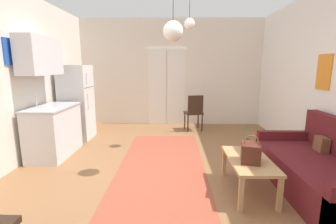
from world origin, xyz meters
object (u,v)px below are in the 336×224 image
at_px(couch, 325,172).
at_px(pendant_lamp_far, 189,24).
at_px(accent_chair, 194,111).
at_px(refrigerator, 77,103).
at_px(bamboo_vase, 246,145).
at_px(coffee_table, 249,163).
at_px(handbag, 251,152).
at_px(pendant_lamp_near, 173,31).

distance_m(couch, pendant_lamp_far, 3.16).
relative_size(couch, accent_chair, 2.11).
xyz_separation_m(refrigerator, accent_chair, (2.64, 0.69, -0.31)).
relative_size(bamboo_vase, accent_chair, 0.43).
bearing_deg(accent_chair, pendant_lamp_far, 68.68).
xyz_separation_m(coffee_table, pendant_lamp_far, (-0.68, 1.72, 1.98)).
xyz_separation_m(coffee_table, handbag, (-0.02, -0.09, 0.18)).
height_order(couch, pendant_lamp_far, pendant_lamp_far).
bearing_deg(coffee_table, handbag, -102.43).
xyz_separation_m(couch, handbag, (-0.99, -0.10, 0.29)).
relative_size(coffee_table, handbag, 2.86).
height_order(couch, handbag, couch).
relative_size(couch, pendant_lamp_far, 3.31).
bearing_deg(handbag, accent_chair, 97.99).
bearing_deg(refrigerator, couch, -29.15).
bearing_deg(pendant_lamp_near, accent_chair, 78.02).
xyz_separation_m(coffee_table, pendant_lamp_near, (-0.98, 0.48, 1.68)).
bearing_deg(pendant_lamp_near, pendant_lamp_far, 76.53).
height_order(accent_chair, pendant_lamp_near, pendant_lamp_near).
distance_m(couch, coffee_table, 0.98).
distance_m(refrigerator, pendant_lamp_near, 3.04).
height_order(coffee_table, pendant_lamp_near, pendant_lamp_near).
distance_m(accent_chair, pendant_lamp_near, 2.97).
height_order(couch, bamboo_vase, couch).
bearing_deg(pendant_lamp_far, bamboo_vase, -63.05).
bearing_deg(coffee_table, pendant_lamp_near, 153.65).
bearing_deg(bamboo_vase, refrigerator, 147.89).
relative_size(pendant_lamp_near, pendant_lamp_far, 1.58).
height_order(refrigerator, pendant_lamp_near, pendant_lamp_near).
xyz_separation_m(handbag, refrigerator, (-3.07, 2.36, 0.25)).
bearing_deg(bamboo_vase, handbag, -98.53).
bearing_deg(accent_chair, bamboo_vase, 89.59).
bearing_deg(bamboo_vase, pendant_lamp_near, 169.97).
bearing_deg(pendant_lamp_near, couch, -13.85).
relative_size(coffee_table, accent_chair, 1.08).
distance_m(bamboo_vase, handbag, 0.40).
height_order(handbag, refrigerator, refrigerator).
height_order(bamboo_vase, pendant_lamp_far, pendant_lamp_far).
xyz_separation_m(bamboo_vase, pendant_lamp_near, (-1.01, 0.18, 1.53)).
relative_size(accent_chair, pendant_lamp_far, 1.57).
bearing_deg(handbag, pendant_lamp_far, 109.98).
bearing_deg(bamboo_vase, coffee_table, -97.30).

